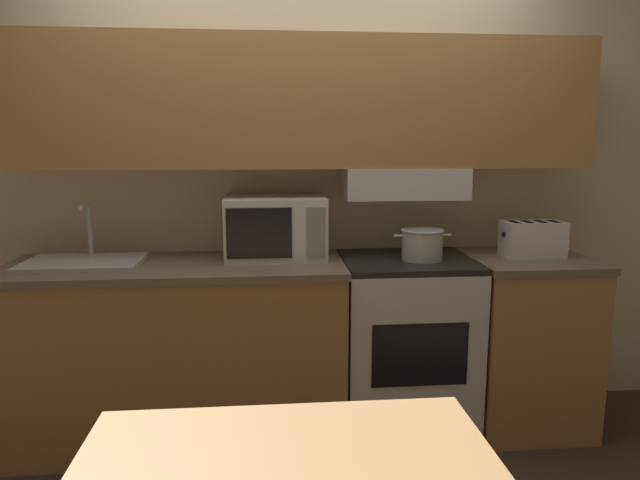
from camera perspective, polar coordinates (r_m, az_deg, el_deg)
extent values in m
plane|color=#3D2D23|center=(3.48, -1.72, -16.04)|extent=(16.00, 16.00, 0.00)
cube|color=beige|center=(3.16, -1.87, 5.44)|extent=(5.34, 0.05, 2.55)
cube|color=#B27A47|center=(2.97, -1.70, 13.48)|extent=(2.94, 0.32, 0.65)
cube|color=silver|center=(3.05, 8.30, 5.69)|extent=(0.63, 0.34, 0.16)
cube|color=#B27A47|center=(3.05, -13.87, -11.11)|extent=(1.65, 0.61, 0.89)
cube|color=#75604C|center=(2.92, -14.25, -2.62)|extent=(1.67, 0.63, 0.04)
cube|color=#B27A47|center=(3.31, 19.66, -9.73)|extent=(0.60, 0.61, 0.89)
cube|color=#75604C|center=(3.18, 20.14, -1.88)|extent=(0.62, 0.63, 0.04)
cube|color=silver|center=(3.10, 8.49, -10.47)|extent=(0.67, 0.59, 0.89)
cube|color=black|center=(2.98, 8.72, -2.12)|extent=(0.67, 0.59, 0.03)
cube|color=black|center=(2.81, 9.98, -11.27)|extent=(0.47, 0.01, 0.31)
cylinder|color=black|center=(2.83, 6.34, -2.47)|extent=(0.09, 0.09, 0.01)
cylinder|color=black|center=(2.90, 12.16, -2.32)|extent=(0.09, 0.09, 0.01)
cylinder|color=black|center=(3.06, 5.46, -1.53)|extent=(0.09, 0.09, 0.01)
cylinder|color=black|center=(3.12, 10.88, -1.40)|extent=(0.09, 0.09, 0.01)
cylinder|color=#B7BABF|center=(2.94, 10.18, -0.46)|extent=(0.21, 0.21, 0.16)
torus|color=#B7BABF|center=(2.93, 10.23, 0.97)|extent=(0.22, 0.22, 0.01)
cylinder|color=#B7BABF|center=(2.90, 7.86, 0.41)|extent=(0.05, 0.01, 0.01)
cylinder|color=#B7BABF|center=(2.97, 12.51, 0.47)|extent=(0.05, 0.01, 0.01)
cube|color=silver|center=(2.95, -4.46, 1.27)|extent=(0.51, 0.36, 0.32)
cube|color=black|center=(2.76, -6.10, 0.67)|extent=(0.32, 0.01, 0.25)
cube|color=gray|center=(2.77, -0.40, 0.75)|extent=(0.09, 0.01, 0.25)
cube|color=silver|center=(3.16, 20.50, 0.07)|extent=(0.31, 0.17, 0.19)
cube|color=black|center=(3.09, 17.89, 0.53)|extent=(0.01, 0.02, 0.02)
cube|color=black|center=(3.11, 18.83, 1.66)|extent=(0.04, 0.12, 0.01)
cube|color=black|center=(3.14, 20.02, 1.66)|extent=(0.04, 0.12, 0.01)
cube|color=black|center=(3.17, 21.18, 1.67)|extent=(0.04, 0.12, 0.01)
cube|color=black|center=(3.20, 22.33, 1.67)|extent=(0.04, 0.12, 0.01)
cube|color=#B7BABF|center=(3.01, -22.61, -2.11)|extent=(0.56, 0.37, 0.02)
cube|color=#4C4F54|center=(2.99, -22.72, -2.11)|extent=(0.47, 0.28, 0.01)
cylinder|color=#B7BABF|center=(3.12, -22.03, 0.92)|extent=(0.02, 0.02, 0.25)
cylinder|color=#B7BABF|center=(3.05, -22.50, 3.10)|extent=(0.02, 0.12, 0.02)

